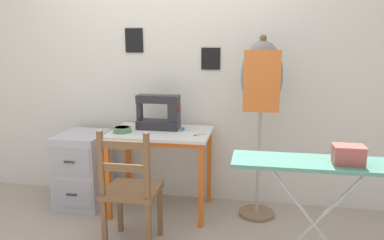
# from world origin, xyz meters

# --- Properties ---
(ground_plane) EXTENTS (14.00, 14.00, 0.00)m
(ground_plane) POSITION_xyz_m (0.00, 0.00, 0.00)
(ground_plane) COLOR tan
(wall_back) EXTENTS (10.00, 0.06, 2.55)m
(wall_back) POSITION_xyz_m (0.00, 0.66, 1.28)
(wall_back) COLOR silver
(wall_back) RESTS_ON ground_plane
(sewing_table) EXTENTS (0.90, 0.60, 0.76)m
(sewing_table) POSITION_xyz_m (0.00, 0.29, 0.65)
(sewing_table) COLOR silver
(sewing_table) RESTS_ON ground_plane
(sewing_machine) EXTENTS (0.40, 0.17, 0.34)m
(sewing_machine) POSITION_xyz_m (-0.02, 0.38, 0.91)
(sewing_machine) COLOR #28282D
(sewing_machine) RESTS_ON sewing_table
(fabric_bowl) EXTENTS (0.16, 0.16, 0.05)m
(fabric_bowl) POSITION_xyz_m (-0.32, 0.20, 0.78)
(fabric_bowl) COLOR #56895B
(fabric_bowl) RESTS_ON sewing_table
(scissors) EXTENTS (0.12, 0.11, 0.01)m
(scissors) POSITION_xyz_m (0.36, 0.22, 0.76)
(scissors) COLOR silver
(scissors) RESTS_ON sewing_table
(thread_spool_near_machine) EXTENTS (0.03, 0.03, 0.04)m
(thread_spool_near_machine) POSITION_xyz_m (0.20, 0.35, 0.78)
(thread_spool_near_machine) COLOR #2875C1
(thread_spool_near_machine) RESTS_ON sewing_table
(wooden_chair) EXTENTS (0.40, 0.38, 0.94)m
(wooden_chair) POSITION_xyz_m (-0.07, -0.34, 0.45)
(wooden_chair) COLOR brown
(wooden_chair) RESTS_ON ground_plane
(filing_cabinet) EXTENTS (0.42, 0.52, 0.70)m
(filing_cabinet) POSITION_xyz_m (-0.77, 0.31, 0.35)
(filing_cabinet) COLOR #B7B7BC
(filing_cabinet) RESTS_ON ground_plane
(dress_form) EXTENTS (0.35, 0.32, 1.61)m
(dress_form) POSITION_xyz_m (0.88, 0.35, 1.19)
(dress_form) COLOR #846647
(dress_form) RESTS_ON ground_plane
(ironing_board) EXTENTS (1.06, 0.32, 0.83)m
(ironing_board) POSITION_xyz_m (1.23, -0.55, 0.78)
(ironing_board) COLOR #518E7A
(ironing_board) RESTS_ON ground_plane
(storage_box) EXTENTS (0.19, 0.13, 0.12)m
(storage_box) POSITION_xyz_m (1.40, -0.58, 0.88)
(storage_box) COLOR #AD564C
(storage_box) RESTS_ON ironing_board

